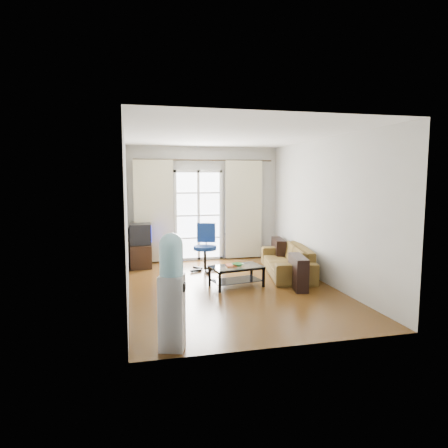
# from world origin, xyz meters

# --- Properties ---
(floor) EXTENTS (5.20, 5.20, 0.00)m
(floor) POSITION_xyz_m (0.00, 0.00, 0.00)
(floor) COLOR #583714
(floor) RESTS_ON ground
(ceiling) EXTENTS (5.20, 5.20, 0.00)m
(ceiling) POSITION_xyz_m (0.00, 0.00, 2.70)
(ceiling) COLOR white
(ceiling) RESTS_ON wall_back
(wall_back) EXTENTS (3.60, 0.02, 2.70)m
(wall_back) POSITION_xyz_m (0.00, 2.60, 1.35)
(wall_back) COLOR #BAB9B1
(wall_back) RESTS_ON floor
(wall_front) EXTENTS (3.60, 0.02, 2.70)m
(wall_front) POSITION_xyz_m (0.00, -2.60, 1.35)
(wall_front) COLOR #BAB9B1
(wall_front) RESTS_ON floor
(wall_left) EXTENTS (0.02, 5.20, 2.70)m
(wall_left) POSITION_xyz_m (-1.80, 0.00, 1.35)
(wall_left) COLOR #BAB9B1
(wall_left) RESTS_ON floor
(wall_right) EXTENTS (0.02, 5.20, 2.70)m
(wall_right) POSITION_xyz_m (1.80, 0.00, 1.35)
(wall_right) COLOR #BAB9B1
(wall_right) RESTS_ON floor
(french_door) EXTENTS (1.16, 0.06, 2.15)m
(french_door) POSITION_xyz_m (-0.15, 2.54, 1.07)
(french_door) COLOR white
(french_door) RESTS_ON wall_back
(curtain_rod) EXTENTS (3.30, 0.04, 0.04)m
(curtain_rod) POSITION_xyz_m (0.00, 2.50, 2.38)
(curtain_rod) COLOR #4C3F2D
(curtain_rod) RESTS_ON wall_back
(curtain_left) EXTENTS (0.90, 0.07, 2.35)m
(curtain_left) POSITION_xyz_m (-1.20, 2.48, 1.20)
(curtain_left) COLOR beige
(curtain_left) RESTS_ON curtain_rod
(curtain_right) EXTENTS (0.90, 0.07, 2.35)m
(curtain_right) POSITION_xyz_m (0.95, 2.48, 1.20)
(curtain_right) COLOR beige
(curtain_right) RESTS_ON curtain_rod
(radiator) EXTENTS (0.64, 0.12, 0.64)m
(radiator) POSITION_xyz_m (0.80, 2.50, 0.33)
(radiator) COLOR gray
(radiator) RESTS_ON floor
(sofa) EXTENTS (2.31, 1.55, 0.59)m
(sofa) POSITION_xyz_m (1.37, 0.70, 0.29)
(sofa) COLOR olive
(sofa) RESTS_ON floor
(coffee_table) EXTENTS (1.00, 0.69, 0.38)m
(coffee_table) POSITION_xyz_m (0.11, 0.05, 0.24)
(coffee_table) COLOR silver
(coffee_table) RESTS_ON floor
(bowl) EXTENTS (0.30, 0.30, 0.05)m
(bowl) POSITION_xyz_m (0.14, 0.06, 0.40)
(bowl) COLOR #337D2D
(bowl) RESTS_ON coffee_table
(book) EXTENTS (0.21, 0.26, 0.02)m
(book) POSITION_xyz_m (-0.06, 0.09, 0.39)
(book) COLOR maroon
(book) RESTS_ON coffee_table
(remote) EXTENTS (0.15, 0.05, 0.02)m
(remote) POSITION_xyz_m (0.01, 0.02, 0.38)
(remote) COLOR black
(remote) RESTS_ON coffee_table
(tv_stand) EXTENTS (0.48, 0.70, 0.50)m
(tv_stand) POSITION_xyz_m (-1.54, 2.11, 0.25)
(tv_stand) COLOR black
(tv_stand) RESTS_ON floor
(crt_tv) EXTENTS (0.52, 0.51, 0.46)m
(crt_tv) POSITION_xyz_m (-1.54, 2.14, 0.73)
(crt_tv) COLOR black
(crt_tv) RESTS_ON tv_stand
(task_chair) EXTENTS (0.86, 0.86, 1.00)m
(task_chair) POSITION_xyz_m (-0.20, 1.42, 0.29)
(task_chair) COLOR black
(task_chair) RESTS_ON floor
(water_cooler) EXTENTS (0.34, 0.34, 1.36)m
(water_cooler) POSITION_xyz_m (-1.30, -2.35, 0.71)
(water_cooler) COLOR silver
(water_cooler) RESTS_ON floor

